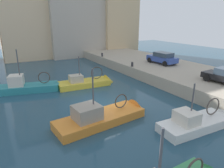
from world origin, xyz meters
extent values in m
plane|color=navy|center=(0.00, 0.00, 0.00)|extent=(80.00, 80.00, 0.00)
cube|color=#ADA08C|center=(11.50, 0.00, 0.60)|extent=(9.00, 56.00, 1.20)
cube|color=white|center=(3.67, -6.32, 0.00)|extent=(5.15, 2.05, 1.17)
cone|color=white|center=(6.54, -6.48, 0.00)|extent=(0.99, 1.65, 1.60)
cube|color=#896B4C|center=(3.67, -6.32, 0.52)|extent=(4.94, 1.90, 0.08)
cube|color=beige|center=(2.78, -6.27, 0.96)|extent=(1.23, 1.40, 0.79)
cylinder|color=#4C4C51|center=(3.12, -6.29, 1.81)|extent=(0.10, 0.10, 2.56)
torus|color=#3F3833|center=(5.08, -6.40, 1.23)|extent=(1.20, 0.15, 1.19)
sphere|color=white|center=(2.21, -5.26, 0.17)|extent=(0.32, 0.32, 0.32)
cube|color=teal|center=(-4.57, 6.43, 0.00)|extent=(5.83, 3.11, 1.30)
cone|color=teal|center=(-1.54, 5.65, 0.00)|extent=(1.27, 1.78, 1.60)
cube|color=#B2A893|center=(-4.57, 6.43, 0.59)|extent=(5.58, 2.92, 0.08)
cube|color=beige|center=(-5.50, 6.67, 1.15)|extent=(1.55, 1.61, 1.06)
cylinder|color=#4C4C51|center=(-5.13, 6.58, 2.33)|extent=(0.10, 0.10, 3.50)
torus|color=#3F3833|center=(-3.06, 6.05, 1.27)|extent=(1.13, 0.36, 1.15)
sphere|color=white|center=(-5.94, 7.80, 0.20)|extent=(0.32, 0.32, 0.32)
cube|color=orange|center=(-1.29, -2.65, 0.00)|extent=(6.35, 2.67, 1.16)
cone|color=orange|center=(2.13, -2.31, 0.00)|extent=(1.08, 1.94, 1.86)
cube|color=#9E7A51|center=(-1.29, -2.65, 0.52)|extent=(6.09, 2.48, 0.08)
cube|color=gray|center=(-2.29, -2.75, 1.03)|extent=(1.78, 1.60, 0.93)
cylinder|color=#4C4C51|center=(-1.80, -2.70, 2.18)|extent=(0.10, 0.10, 3.31)
torus|color=#3F3833|center=(0.43, -2.48, 1.16)|extent=(1.05, 0.18, 1.05)
sphere|color=white|center=(-3.25, -1.70, 0.17)|extent=(0.32, 0.32, 0.32)
cube|color=gold|center=(0.73, 5.29, 0.00)|extent=(5.40, 2.40, 1.11)
cone|color=gold|center=(3.70, 5.06, 0.00)|extent=(1.04, 1.86, 1.80)
cube|color=#9E7A51|center=(0.73, 5.29, 0.50)|extent=(5.17, 2.22, 0.08)
cube|color=#B7AD99|center=(-0.07, 5.35, 0.90)|extent=(1.39, 1.24, 0.72)
cylinder|color=#4C4C51|center=(0.32, 5.32, 1.82)|extent=(0.10, 0.10, 2.64)
torus|color=#3F3833|center=(2.19, 5.18, 1.27)|extent=(1.32, 0.18, 1.32)
sphere|color=white|center=(-0.76, 6.51, 0.17)|extent=(0.32, 0.32, 0.32)
cylinder|color=black|center=(9.79, -2.43, 1.52)|extent=(0.26, 0.65, 0.64)
cylinder|color=black|center=(11.52, -2.31, 1.52)|extent=(0.26, 0.65, 0.64)
cube|color=#334C9E|center=(11.71, 5.59, 1.79)|extent=(1.94, 4.10, 0.65)
cube|color=#384756|center=(11.72, 5.39, 2.39)|extent=(1.64, 2.33, 0.54)
cylinder|color=black|center=(10.77, 6.90, 1.52)|extent=(0.25, 0.65, 0.64)
cylinder|color=black|center=(12.49, 7.00, 1.52)|extent=(0.25, 0.65, 0.64)
cylinder|color=black|center=(10.92, 4.18, 1.52)|extent=(0.25, 0.65, 0.64)
cylinder|color=black|center=(12.64, 4.27, 1.52)|extent=(0.25, 0.65, 0.64)
cylinder|color=#2D2D33|center=(7.35, 6.00, 1.48)|extent=(0.28, 0.28, 0.55)
cylinder|color=#2D2D33|center=(7.35, 14.00, 1.48)|extent=(0.28, 0.28, 0.55)
cube|color=#B2A899|center=(6.97, 24.67, 6.83)|extent=(10.52, 8.18, 13.66)
cube|color=#D1B284|center=(15.05, 24.08, 7.93)|extent=(7.07, 8.47, 15.85)
cube|color=beige|center=(-1.95, 26.13, 7.67)|extent=(7.62, 8.57, 15.34)
camera|label=1|loc=(-6.72, -13.74, 6.69)|focal=32.61mm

